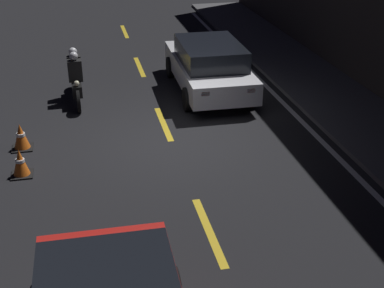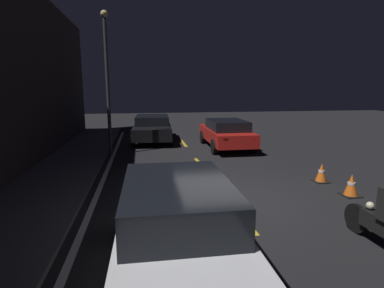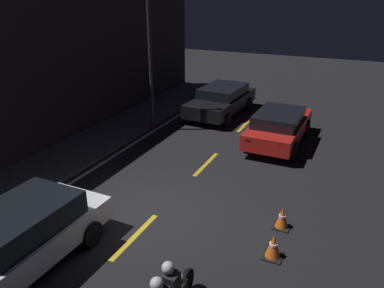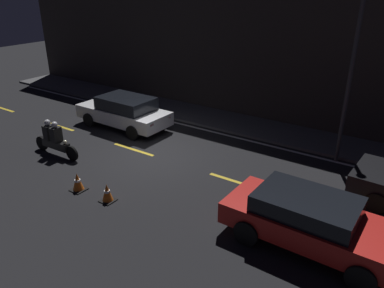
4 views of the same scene
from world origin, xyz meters
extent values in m
plane|color=black|center=(0.00, 0.00, 0.00)|extent=(56.00, 56.00, 0.00)
cube|color=#4C4C4F|center=(0.00, 4.70, 0.05)|extent=(28.00, 2.30, 0.10)
cube|color=gold|center=(-1.00, 0.00, 0.00)|extent=(2.00, 0.14, 0.01)
cube|color=gold|center=(3.50, 0.00, 0.00)|extent=(2.00, 0.14, 0.01)
cube|color=gold|center=(8.00, 0.00, 0.00)|extent=(2.00, 0.14, 0.01)
cube|color=silver|center=(0.00, 3.30, 0.00)|extent=(25.20, 0.14, 0.01)
cube|color=silver|center=(-3.00, 1.60, 0.59)|extent=(4.31, 1.80, 0.57)
cube|color=black|center=(-2.79, 1.59, 1.14)|extent=(2.38, 1.59, 0.53)
cube|color=red|center=(-0.90, 1.00, 0.73)|extent=(0.06, 0.20, 0.10)
cube|color=red|center=(-0.88, 2.12, 0.73)|extent=(0.06, 0.20, 0.10)
cylinder|color=black|center=(-1.69, 0.73, 0.30)|extent=(0.61, 0.19, 0.61)
cylinder|color=black|center=(-1.66, 2.42, 0.30)|extent=(0.61, 0.19, 0.61)
cube|color=red|center=(6.50, -1.80, 0.61)|extent=(4.34, 1.82, 0.57)
cube|color=black|center=(6.28, -1.80, 1.11)|extent=(2.39, 1.62, 0.43)
cube|color=red|center=(4.39, -1.20, 0.75)|extent=(0.06, 0.20, 0.10)
cube|color=red|center=(4.37, -2.34, 0.75)|extent=(0.06, 0.20, 0.10)
cylinder|color=black|center=(7.85, -0.97, 0.33)|extent=(0.66, 0.19, 0.66)
cylinder|color=black|center=(7.82, -2.68, 0.33)|extent=(0.66, 0.19, 0.66)
cylinder|color=black|center=(5.18, -0.92, 0.33)|extent=(0.66, 0.19, 0.66)
cylinder|color=black|center=(5.15, -2.64, 0.33)|extent=(0.66, 0.19, 0.66)
cube|color=black|center=(9.00, 1.54, 0.59)|extent=(4.68, 2.11, 0.59)
cube|color=black|center=(9.23, 1.52, 1.11)|extent=(2.61, 1.82, 0.44)
cube|color=red|center=(11.23, 0.81, 0.74)|extent=(0.07, 0.20, 0.10)
cube|color=red|center=(11.29, 2.04, 0.74)|extent=(0.07, 0.20, 0.10)
cylinder|color=black|center=(7.53, 0.68, 0.30)|extent=(0.61, 0.21, 0.60)
cylinder|color=black|center=(7.63, 2.53, 0.30)|extent=(0.61, 0.21, 0.60)
cylinder|color=black|center=(10.37, 0.54, 0.30)|extent=(0.61, 0.21, 0.60)
cylinder|color=black|center=(10.47, 2.39, 0.30)|extent=(0.61, 0.21, 0.60)
cylinder|color=black|center=(-2.17, -1.95, 0.28)|extent=(0.57, 0.09, 0.57)
sphere|color=#F2EABF|center=(-2.47, -1.96, 0.66)|extent=(0.14, 0.14, 0.14)
cube|color=black|center=(-0.35, -3.23, 0.01)|extent=(0.44, 0.44, 0.03)
cone|color=orange|center=(-0.35, -3.23, 0.31)|extent=(0.34, 0.34, 0.55)
cylinder|color=white|center=(-0.35, -3.23, 0.33)|extent=(0.19, 0.19, 0.07)
cube|color=black|center=(0.87, -3.16, 0.01)|extent=(0.42, 0.42, 0.03)
cone|color=orange|center=(0.87, -3.16, 0.30)|extent=(0.32, 0.32, 0.54)
cylinder|color=white|center=(0.87, -3.16, 0.33)|extent=(0.18, 0.18, 0.06)
cylinder|color=#333338|center=(5.75, 3.40, 2.75)|extent=(0.14, 0.14, 5.50)
sphere|color=#F9D88C|center=(5.75, 3.40, 5.62)|extent=(0.28, 0.28, 0.28)
camera|label=1|loc=(10.61, -1.86, 5.23)|focal=50.00mm
camera|label=2|loc=(-6.99, 2.08, 2.74)|focal=28.00mm
camera|label=3|loc=(-7.30, -4.43, 5.55)|focal=35.00mm
camera|label=4|loc=(8.28, -9.61, 6.03)|focal=35.00mm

